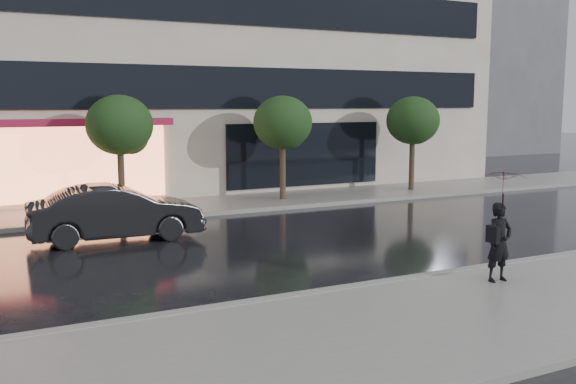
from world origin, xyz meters
TOP-DOWN VIEW (x-y plane):
  - ground at (0.00, 0.00)m, footprint 120.00×120.00m
  - sidewalk_near at (0.00, -3.25)m, footprint 60.00×4.50m
  - sidewalk_far at (0.00, 10.25)m, footprint 60.00×3.50m
  - curb_near at (0.00, -1.00)m, footprint 60.00×0.25m
  - curb_far at (0.00, 8.50)m, footprint 60.00×0.25m
  - bg_building_right at (26.00, 28.00)m, footprint 12.00×12.00m
  - tree_mid_west at (-2.94, 10.03)m, footprint 2.20×2.20m
  - tree_mid_east at (3.06, 10.03)m, footprint 2.20×2.20m
  - tree_far_east at (9.06, 10.03)m, footprint 2.20×2.20m
  - parked_car at (-4.03, 6.00)m, footprint 4.68×1.81m
  - pedestrian_with_umbrella at (1.99, -2.01)m, footprint 0.89×0.91m

SIDE VIEW (x-z plane):
  - ground at x=0.00m, z-range 0.00..0.00m
  - sidewalk_near at x=0.00m, z-range 0.00..0.12m
  - sidewalk_far at x=0.00m, z-range 0.00..0.12m
  - curb_near at x=0.00m, z-range 0.00..0.14m
  - curb_far at x=0.00m, z-range 0.00..0.14m
  - parked_car at x=-4.03m, z-range 0.00..1.52m
  - pedestrian_with_umbrella at x=1.99m, z-range 0.47..2.73m
  - tree_mid_west at x=-2.94m, z-range 0.93..4.92m
  - tree_mid_east at x=3.06m, z-range 0.93..4.92m
  - tree_far_east at x=9.06m, z-range 0.93..4.92m
  - bg_building_right at x=26.00m, z-range 0.00..16.00m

